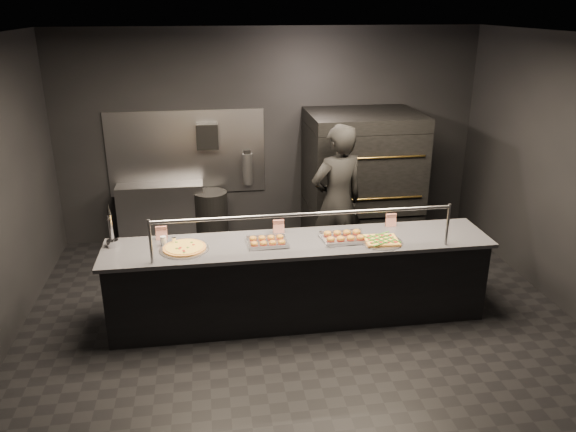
# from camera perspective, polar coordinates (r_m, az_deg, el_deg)

# --- Properties ---
(room) EXTENTS (6.04, 6.00, 3.00)m
(room) POSITION_cam_1_polar(r_m,az_deg,el_deg) (5.78, 0.89, 2.82)
(room) COLOR black
(room) RESTS_ON ground
(service_counter) EXTENTS (4.10, 0.78, 1.37)m
(service_counter) POSITION_cam_1_polar(r_m,az_deg,el_deg) (6.13, 1.13, -6.52)
(service_counter) COLOR black
(service_counter) RESTS_ON ground
(pizza_oven) EXTENTS (1.50, 1.23, 1.91)m
(pizza_oven) POSITION_cam_1_polar(r_m,az_deg,el_deg) (7.92, 7.45, 3.65)
(pizza_oven) COLOR black
(pizza_oven) RESTS_ON ground
(prep_shelf) EXTENTS (1.20, 0.35, 0.90)m
(prep_shelf) POSITION_cam_1_polar(r_m,az_deg,el_deg) (8.22, -12.69, 0.15)
(prep_shelf) COLOR #99999E
(prep_shelf) RESTS_ON ground
(towel_dispenser) EXTENTS (0.30, 0.20, 0.35)m
(towel_dispenser) POSITION_cam_1_polar(r_m,az_deg,el_deg) (7.95, -8.21, 8.03)
(towel_dispenser) COLOR black
(towel_dispenser) RESTS_ON room
(fire_extinguisher) EXTENTS (0.14, 0.14, 0.51)m
(fire_extinguisher) POSITION_cam_1_polar(r_m,az_deg,el_deg) (8.10, -4.13, 4.85)
(fire_extinguisher) COLOR #B2B2B7
(fire_extinguisher) RESTS_ON room
(beer_tap) EXTENTS (0.12, 0.17, 0.47)m
(beer_tap) POSITION_cam_1_polar(r_m,az_deg,el_deg) (6.05, -17.49, -1.78)
(beer_tap) COLOR silver
(beer_tap) RESTS_ON service_counter
(round_pizza) EXTENTS (0.51, 0.51, 0.03)m
(round_pizza) POSITION_cam_1_polar(r_m,az_deg,el_deg) (5.84, -10.47, -3.23)
(round_pizza) COLOR silver
(round_pizza) RESTS_ON service_counter
(slider_tray_a) EXTENTS (0.43, 0.33, 0.07)m
(slider_tray_a) POSITION_cam_1_polar(r_m,az_deg,el_deg) (5.88, -2.12, -2.61)
(slider_tray_a) COLOR silver
(slider_tray_a) RESTS_ON service_counter
(slider_tray_b) EXTENTS (0.51, 0.41, 0.07)m
(slider_tray_b) POSITION_cam_1_polar(r_m,az_deg,el_deg) (6.01, 5.69, -2.12)
(slider_tray_b) COLOR silver
(slider_tray_b) RESTS_ON service_counter
(square_pizza) EXTENTS (0.44, 0.44, 0.05)m
(square_pizza) POSITION_cam_1_polar(r_m,az_deg,el_deg) (5.99, 9.46, -2.50)
(square_pizza) COLOR silver
(square_pizza) RESTS_ON service_counter
(condiment_jar) EXTENTS (0.16, 0.06, 0.10)m
(condiment_jar) POSITION_cam_1_polar(r_m,az_deg,el_deg) (5.96, -12.23, -2.51)
(condiment_jar) COLOR silver
(condiment_jar) RESTS_ON service_counter
(tent_cards) EXTENTS (2.66, 0.04, 0.15)m
(tent_cards) POSITION_cam_1_polar(r_m,az_deg,el_deg) (6.14, -0.90, -1.04)
(tent_cards) COLOR white
(tent_cards) RESTS_ON service_counter
(trash_bin) EXTENTS (0.47, 0.47, 0.79)m
(trash_bin) POSITION_cam_1_polar(r_m,az_deg,el_deg) (8.12, -7.78, -0.21)
(trash_bin) COLOR black
(trash_bin) RESTS_ON ground
(worker) EXTENTS (0.82, 0.66, 1.96)m
(worker) POSITION_cam_1_polar(r_m,az_deg,el_deg) (6.96, 5.01, 1.41)
(worker) COLOR black
(worker) RESTS_ON ground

